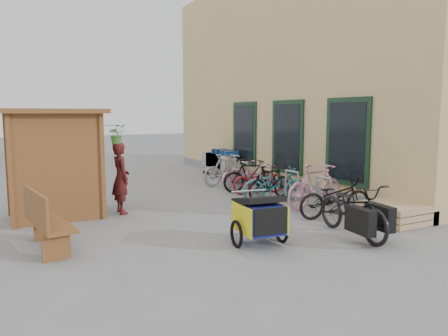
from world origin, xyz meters
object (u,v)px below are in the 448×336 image
bike_2 (275,184)px  bike_6 (239,174)px  cargo_bike (354,210)px  bike_3 (270,183)px  bike_0 (335,197)px  pallet_stack (393,213)px  child_trailer (259,216)px  bike_5 (250,176)px  bike_4 (258,179)px  bench (45,220)px  bike_7 (226,170)px  person_kiosk (121,178)px  kiosk (50,148)px  bike_1 (316,186)px  shopping_carts (219,160)px

bike_2 → bike_6: size_ratio=1.09×
cargo_bike → bike_3: bearing=88.2°
bike_0 → bike_6: size_ratio=1.12×
pallet_stack → cargo_bike: cargo_bike is taller
child_trailer → bike_5: (2.56, 4.45, -0.02)m
bike_4 → bike_6: 1.29m
child_trailer → bike_4: (2.66, 4.16, -0.10)m
bike_2 → bike_4: bearing=8.5°
pallet_stack → child_trailer: (-3.33, 0.05, 0.30)m
bench → bike_5: (5.91, 3.01, -0.03)m
bike_2 → bike_6: bike_2 is taller
child_trailer → bike_4: bearing=65.0°
pallet_stack → bike_3: bearing=105.0°
bench → bike_7: bench is taller
pallet_stack → bike_4: size_ratio=0.76×
bike_2 → bike_5: bearing=14.7°
person_kiosk → bike_0: person_kiosk is taller
bike_4 → bike_2: bearing=175.8°
child_trailer → pallet_stack: bearing=6.7°
cargo_bike → bike_4: size_ratio=1.30×
kiosk → child_trailer: size_ratio=1.55×
cargo_bike → bike_2: bearing=87.6°
kiosk → bike_3: kiosk is taller
bike_0 → bike_5: (0.01, 3.58, 0.03)m
bike_1 → bike_3: 1.46m
bike_3 → bike_7: bearing=-13.8°
bench → bike_5: bench is taller
bike_0 → bike_3: 2.39m
cargo_bike → child_trailer: bearing=174.5°
bike_0 → bike_3: bearing=12.6°
person_kiosk → bike_4: (4.14, 0.58, -0.41)m
shopping_carts → bike_3: shopping_carts is taller
bench → person_kiosk: person_kiosk is taller
kiosk → bike_6: 6.06m
bike_3 → bike_4: bike_3 is taller
bike_1 → bike_5: 2.61m
person_kiosk → bike_7: 4.66m
bike_5 → bike_1: bearing=-162.1°
bike_3 → shopping_carts: bearing=-22.5°
bike_0 → bike_6: bike_0 is taller
bench → cargo_bike: cargo_bike is taller
child_trailer → bike_6: 6.11m
bike_5 → bike_7: 1.46m
pallet_stack → bike_2: bike_2 is taller
bike_2 → bike_3: size_ratio=1.11×
shopping_carts → bike_1: (-0.51, -5.99, -0.04)m
child_trailer → cargo_bike: cargo_bike is taller
bench → kiosk: bearing=73.1°
bike_4 → bike_1: bearing=-169.2°
shopping_carts → bike_7: bike_7 is taller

